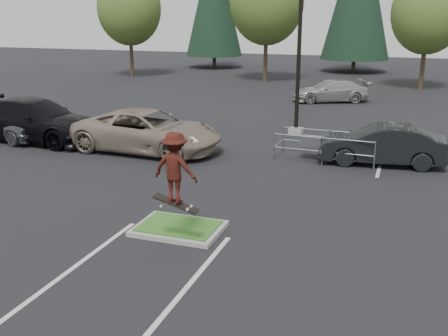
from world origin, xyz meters
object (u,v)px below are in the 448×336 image
(decid_b, at_px, (267,4))
(car_l_black, at_px, (35,120))
(decid_a, at_px, (129,11))
(car_l_grey, at_px, (7,120))
(light_pole, at_px, (300,33))
(decid_c, at_px, (428,15))
(cart_corral, at_px, (315,142))
(car_r_charc, at_px, (382,145))
(car_far_silver, at_px, (332,91))
(car_l_tan, at_px, (148,131))
(skateboarder, at_px, (175,168))

(decid_b, relative_size, car_l_black, 1.52)
(decid_a, height_order, car_l_grey, decid_a)
(light_pole, xyz_separation_m, car_l_grey, (-12.00, -5.00, -3.76))
(decid_b, relative_size, decid_c, 1.15)
(decid_a, height_order, car_l_black, decid_a)
(cart_corral, xyz_separation_m, car_r_charc, (2.42, 0.18, 0.08))
(decid_c, bearing_deg, car_l_black, -125.00)
(car_l_black, height_order, car_far_silver, car_l_black)
(decid_b, height_order, car_l_tan, decid_b)
(decid_a, xyz_separation_m, car_r_charc, (22.51, -21.83, -4.84))
(light_pole, bearing_deg, skateboarder, -90.42)
(car_l_black, bearing_deg, decid_a, 22.73)
(light_pole, bearing_deg, car_l_grey, -157.38)
(skateboarder, height_order, car_l_grey, skateboarder)
(cart_corral, height_order, car_l_black, car_l_black)
(car_l_black, bearing_deg, decid_b, -6.07)
(decid_b, height_order, car_far_silver, decid_b)
(light_pole, height_order, car_r_charc, light_pole)
(decid_a, xyz_separation_m, car_l_black, (8.01, -23.03, -4.66))
(light_pole, bearing_deg, decid_c, 72.89)
(decid_b, height_order, decid_c, decid_b)
(decid_b, bearing_deg, skateboarder, -78.50)
(decid_a, height_order, car_far_silver, decid_a)
(car_l_tan, bearing_deg, light_pole, -42.29)
(car_l_tan, distance_m, car_l_black, 5.50)
(light_pole, xyz_separation_m, cart_corral, (1.58, -3.98, -3.89))
(decid_a, distance_m, car_r_charc, 31.73)
(skateboarder, distance_m, car_far_silver, 23.04)
(car_l_tan, bearing_deg, car_r_charc, -79.68)
(decid_b, bearing_deg, car_r_charc, -64.80)
(car_l_tan, bearing_deg, decid_a, 33.10)
(decid_c, xyz_separation_m, car_far_silver, (-5.32, -7.83, -4.57))
(cart_corral, distance_m, skateboarder, 9.27)
(cart_corral, distance_m, car_l_tan, 6.66)
(decid_a, xyz_separation_m, skateboarder, (18.41, -31.03, -3.58))
(car_l_grey, bearing_deg, car_l_black, -74.30)
(skateboarder, relative_size, car_l_grey, 0.40)
(skateboarder, distance_m, car_l_black, 13.17)
(car_far_silver, bearing_deg, skateboarder, -24.86)
(car_far_silver, bearing_deg, car_r_charc, -8.69)
(decid_c, relative_size, car_l_tan, 1.39)
(light_pole, bearing_deg, car_far_silver, 89.04)
(car_l_tan, bearing_deg, car_l_grey, 92.71)
(skateboarder, height_order, car_r_charc, skateboarder)
(light_pole, relative_size, decid_b, 1.05)
(skateboarder, relative_size, car_l_tan, 0.31)
(skateboarder, bearing_deg, decid_b, -74.68)
(car_l_grey, distance_m, car_far_silver, 19.32)
(car_l_grey, bearing_deg, decid_a, 31.48)
(light_pole, distance_m, cart_corral, 5.79)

